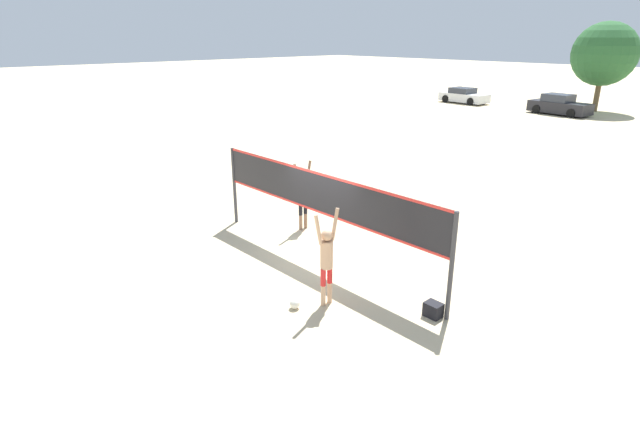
{
  "coord_description": "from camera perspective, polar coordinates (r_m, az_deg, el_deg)",
  "views": [
    {
      "loc": [
        8.94,
        -8.29,
        5.72
      ],
      "look_at": [
        0.0,
        0.0,
        1.34
      ],
      "focal_mm": 28.0,
      "sensor_mm": 36.0,
      "label": 1
    }
  ],
  "objects": [
    {
      "name": "gear_bag",
      "position": [
        11.16,
        12.81,
        -10.67
      ],
      "size": [
        0.37,
        0.29,
        0.32
      ],
      "color": "black",
      "rests_on": "ground_plane"
    },
    {
      "name": "parked_car_far",
      "position": [
        46.92,
        16.1,
        12.77
      ],
      "size": [
        4.3,
        2.12,
        1.31
      ],
      "rotation": [
        0.0,
        0.0,
        -0.06
      ],
      "color": "silver",
      "rests_on": "ground_plane"
    },
    {
      "name": "volleyball_net",
      "position": [
        12.82,
        -0.0,
        1.75
      ],
      "size": [
        8.06,
        0.1,
        2.43
      ],
      "color": "#38383D",
      "rests_on": "ground_plane"
    },
    {
      "name": "ground_plane",
      "position": [
        13.46,
        -0.0,
        -5.36
      ],
      "size": [
        200.0,
        200.0,
        0.0
      ],
      "primitive_type": "plane",
      "color": "beige"
    },
    {
      "name": "player_blocker",
      "position": [
        15.23,
        -1.98,
        2.21
      ],
      "size": [
        0.28,
        0.7,
        2.13
      ],
      "rotation": [
        0.0,
        0.0,
        -1.57
      ],
      "color": "#8C664C",
      "rests_on": "ground_plane"
    },
    {
      "name": "volleyball",
      "position": [
        11.21,
        -2.91,
        -10.27
      ],
      "size": [
        0.23,
        0.23,
        0.23
      ],
      "color": "silver",
      "rests_on": "ground_plane"
    },
    {
      "name": "player_spiker",
      "position": [
        10.89,
        0.76,
        -4.92
      ],
      "size": [
        0.28,
        0.72,
        2.22
      ],
      "rotation": [
        0.0,
        0.0,
        1.57
      ],
      "color": "tan",
      "rests_on": "ground_plane"
    },
    {
      "name": "tree_left_cluster",
      "position": [
        45.3,
        29.75,
        15.54
      ],
      "size": [
        4.76,
        4.76,
        6.7
      ],
      "color": "brown",
      "rests_on": "ground_plane"
    },
    {
      "name": "parked_car_mid",
      "position": [
        42.52,
        25.67,
        11.07
      ],
      "size": [
        4.55,
        2.2,
        1.5
      ],
      "rotation": [
        0.0,
        0.0,
        -0.11
      ],
      "color": "#232328",
      "rests_on": "ground_plane"
    }
  ]
}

